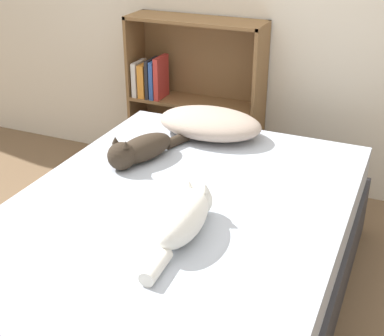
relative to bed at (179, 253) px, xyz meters
name	(u,v)px	position (x,y,z in m)	size (l,w,h in m)	color
ground_plane	(180,297)	(0.00, 0.00, -0.25)	(8.00, 8.00, 0.00)	brown
bed	(179,253)	(0.00, 0.00, 0.00)	(1.41, 1.88, 0.51)	#333338
pillow	(210,123)	(-0.15, 0.73, 0.33)	(0.57, 0.37, 0.14)	#B29E8E
cat_light	(184,217)	(0.12, -0.20, 0.33)	(0.18, 0.55, 0.15)	white
cat_dark	(139,150)	(-0.34, 0.29, 0.32)	(0.25, 0.50, 0.16)	#33281E
bookshelf	(193,97)	(-0.47, 1.22, 0.28)	(0.85, 0.26, 1.04)	brown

